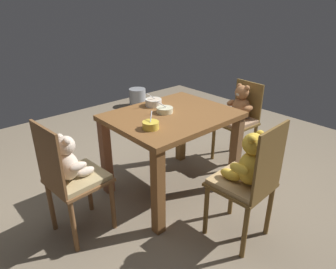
% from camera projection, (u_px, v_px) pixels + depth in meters
% --- Properties ---
extents(ground_plane, '(5.20, 5.20, 0.04)m').
position_uv_depth(ground_plane, '(171.00, 190.00, 2.89)').
color(ground_plane, '#7A6C57').
extents(dining_table, '(1.04, 0.83, 0.75)m').
position_uv_depth(dining_table, '(172.00, 129.00, 2.63)').
color(dining_table, brown).
rests_on(dining_table, ground_plane).
extents(teddy_chair_near_right, '(0.39, 0.39, 0.86)m').
position_uv_depth(teddy_chair_near_right, '(239.00, 112.00, 3.18)').
color(teddy_chair_near_right, brown).
rests_on(teddy_chair_near_right, ground_plane).
extents(teddy_chair_near_left, '(0.42, 0.41, 0.92)m').
position_uv_depth(teddy_chair_near_left, '(71.00, 171.00, 2.13)').
color(teddy_chair_near_left, brown).
rests_on(teddy_chair_near_left, ground_plane).
extents(teddy_chair_near_front, '(0.41, 0.41, 0.94)m').
position_uv_depth(teddy_chair_near_front, '(248.00, 172.00, 2.07)').
color(teddy_chair_near_front, brown).
rests_on(teddy_chair_near_front, ground_plane).
extents(porridge_bowl_cream_center, '(0.15, 0.14, 0.12)m').
position_uv_depth(porridge_bowl_cream_center, '(165.00, 110.00, 2.59)').
color(porridge_bowl_cream_center, beige).
rests_on(porridge_bowl_cream_center, dining_table).
extents(porridge_bowl_yellow_near_left, '(0.13, 0.13, 0.12)m').
position_uv_depth(porridge_bowl_yellow_near_left, '(151.00, 125.00, 2.27)').
color(porridge_bowl_yellow_near_left, gold).
rests_on(porridge_bowl_yellow_near_left, dining_table).
extents(porridge_bowl_white_far_center, '(0.16, 0.15, 0.14)m').
position_uv_depth(porridge_bowl_white_far_center, '(153.00, 102.00, 2.75)').
color(porridge_bowl_white_far_center, silver).
rests_on(porridge_bowl_white_far_center, dining_table).
extents(metal_pail, '(0.27, 0.27, 0.28)m').
position_uv_depth(metal_pail, '(138.00, 97.00, 5.01)').
color(metal_pail, '#93969B').
rests_on(metal_pail, ground_plane).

